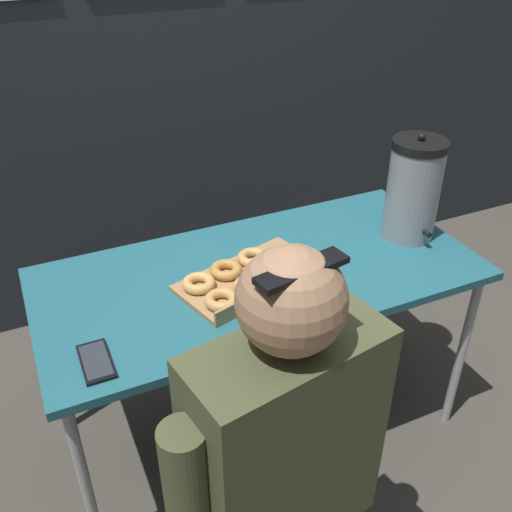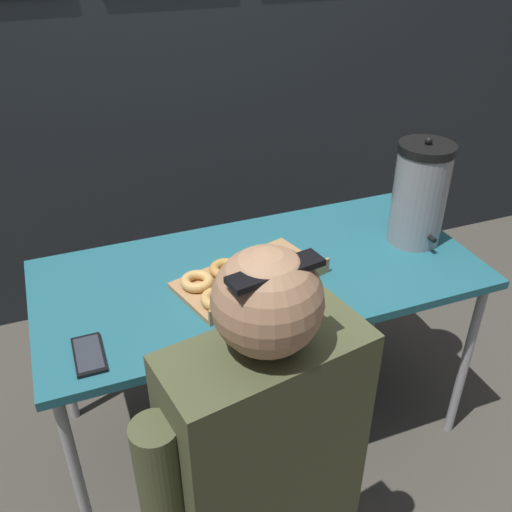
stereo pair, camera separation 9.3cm
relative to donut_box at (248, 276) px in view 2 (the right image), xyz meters
name	(u,v)px [view 2 (the right image)]	position (x,y,z in m)	size (l,w,h in m)	color
ground_plane	(260,421)	(0.06, 0.04, -0.73)	(12.00, 12.00, 0.00)	#4C473F
back_wall	(168,16)	(0.06, 1.08, 0.58)	(6.00, 0.11, 2.60)	#23282D
folding_table	(260,283)	(0.06, 0.04, -0.07)	(1.41, 0.67, 0.70)	#236675
donut_box	(248,276)	(0.00, 0.00, 0.00)	(0.50, 0.35, 0.05)	tan
coffee_urn	(420,194)	(0.63, 0.04, 0.16)	(0.18, 0.21, 0.38)	#939399
cell_phone	(89,354)	(-0.51, -0.17, -0.02)	(0.08, 0.16, 0.01)	black
person_seated	(265,488)	(-0.19, -0.62, -0.15)	(0.56, 0.29, 1.22)	#33332D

